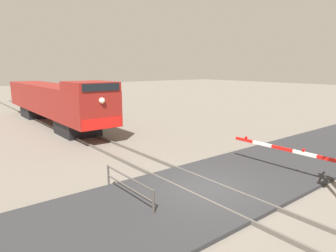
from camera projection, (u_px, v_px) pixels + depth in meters
name	position (u px, v px, depth m)	size (l,w,h in m)	color
ground_plane	(206.00, 191.00, 11.68)	(160.00, 160.00, 0.00)	slate
rail_track_left	(192.00, 194.00, 11.22)	(0.08, 80.00, 0.15)	#59544C
rail_track_right	(218.00, 185.00, 12.10)	(0.08, 80.00, 0.15)	#59544C
road_surface	(206.00, 189.00, 11.66)	(36.00, 5.33, 0.14)	#2D2D30
locomotive	(54.00, 101.00, 24.81)	(2.80, 18.47, 3.88)	black
crossing_gate	(329.00, 167.00, 11.87)	(0.36, 5.91, 1.39)	silver
guard_railing	(128.00, 185.00, 10.69)	(0.08, 3.15, 0.95)	#4C4742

